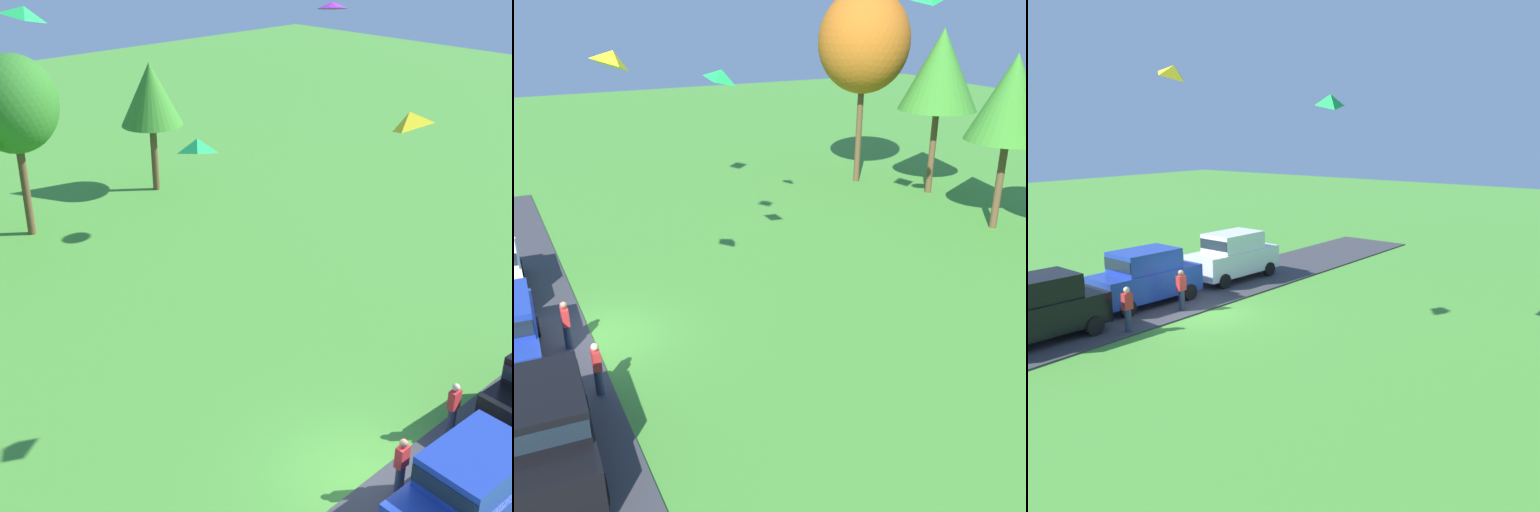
% 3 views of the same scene
% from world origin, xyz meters
% --- Properties ---
extents(ground_plane, '(120.00, 120.00, 0.00)m').
position_xyz_m(ground_plane, '(0.00, 0.00, 0.00)').
color(ground_plane, '#478E33').
extents(pavement_strip, '(36.00, 4.40, 0.06)m').
position_xyz_m(pavement_strip, '(0.00, -2.32, 0.03)').
color(pavement_strip, '#38383D').
rests_on(pavement_strip, ground).
extents(car_suv_near_entrance, '(4.70, 2.26, 2.28)m').
position_xyz_m(car_suv_near_entrance, '(5.69, -2.12, 1.30)').
color(car_suv_near_entrance, black).
rests_on(car_suv_near_entrance, ground).
extents(person_on_lawn, '(0.36, 0.24, 1.71)m').
position_xyz_m(person_on_lawn, '(0.25, -0.90, 0.88)').
color(person_on_lawn, '#2D334C').
rests_on(person_on_lawn, ground).
extents(person_beside_suv, '(0.36, 0.24, 1.71)m').
position_xyz_m(person_beside_suv, '(3.19, -0.52, 0.88)').
color(person_beside_suv, '#2D334C').
rests_on(person_beside_suv, ground).
extents(tree_center_back, '(5.30, 5.30, 11.18)m').
position_xyz_m(tree_center_back, '(-12.23, 18.59, 8.24)').
color(tree_center_back, brown).
rests_on(tree_center_back, ground).
extents(tree_left_of_center, '(4.32, 4.32, 9.13)m').
position_xyz_m(tree_left_of_center, '(-8.29, 21.02, 6.93)').
color(tree_left_of_center, brown).
rests_on(tree_left_of_center, ground).
extents(tree_far_right, '(3.93, 3.93, 8.29)m').
position_xyz_m(tree_far_right, '(-2.13, 19.94, 6.29)').
color(tree_far_right, brown).
rests_on(tree_far_right, ground).
extents(kite_diamond_trailing_tail, '(1.15, 1.17, 0.59)m').
position_xyz_m(kite_diamond_trailing_tail, '(-1.05, 5.21, 8.12)').
color(kite_diamond_trailing_tail, green).
extents(kite_diamond_high_right, '(1.03, 1.02, 0.63)m').
position_xyz_m(kite_diamond_high_right, '(1.99, 1.03, 9.04)').
color(kite_diamond_high_right, yellow).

